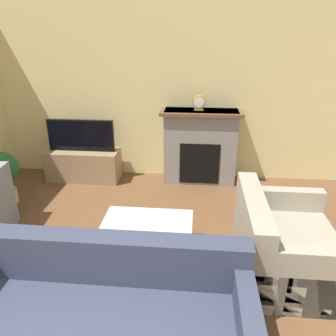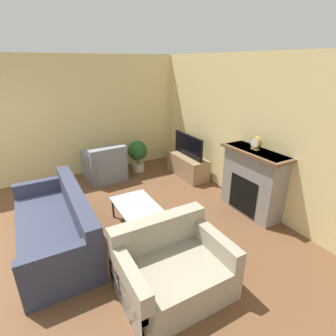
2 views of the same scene
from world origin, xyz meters
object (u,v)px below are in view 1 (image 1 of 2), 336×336
object	(u,v)px
coffee_table	(147,225)
couch_loveseat	(283,246)
couch_sectional	(105,320)
potted_plant	(1,173)
tv	(81,135)
mantel_clock	(199,103)

from	to	relation	value
coffee_table	couch_loveseat	bearing A→B (deg)	-6.48
couch_sectional	potted_plant	world-z (taller)	couch_sectional
tv	potted_plant	world-z (taller)	tv
couch_loveseat	mantel_clock	size ratio (longest dim) A/B	5.47
coffee_table	mantel_clock	bearing A→B (deg)	75.39
couch_loveseat	coffee_table	world-z (taller)	couch_loveseat
potted_plant	mantel_clock	xyz separation A→B (m)	(2.69, 1.03, 0.81)
mantel_clock	couch_loveseat	bearing A→B (deg)	-67.29
couch_loveseat	potted_plant	distance (m)	3.75
couch_sectional	potted_plant	bearing A→B (deg)	133.54
coffee_table	mantel_clock	xyz separation A→B (m)	(0.51, 1.97, 0.93)
tv	couch_sectional	size ratio (longest dim) A/B	0.49
couch_sectional	coffee_table	size ratio (longest dim) A/B	2.24
coffee_table	tv	bearing A→B (deg)	125.76
tv	mantel_clock	bearing A→B (deg)	3.63
couch_loveseat	mantel_clock	bearing A→B (deg)	22.71
potted_plant	mantel_clock	size ratio (longest dim) A/B	3.40
tv	mantel_clock	world-z (taller)	mantel_clock
tv	coffee_table	bearing A→B (deg)	-54.24
couch_loveseat	potted_plant	bearing A→B (deg)	72.97
potted_plant	mantel_clock	bearing A→B (deg)	20.97
couch_loveseat	coffee_table	size ratio (longest dim) A/B	1.27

